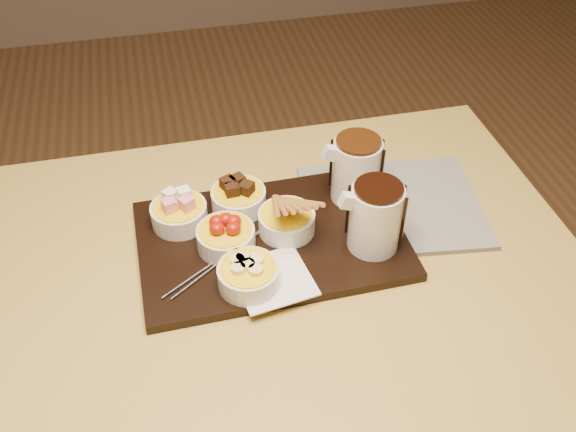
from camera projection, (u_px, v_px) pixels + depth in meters
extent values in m
cube|color=#B89944|center=(240.00, 281.00, 1.09)|extent=(1.20, 0.80, 0.04)
cylinder|color=#B89944|center=(428.00, 249.00, 1.68)|extent=(0.06, 0.06, 0.71)
cube|color=black|center=(271.00, 240.00, 1.13)|extent=(0.46, 0.31, 0.02)
cube|color=white|center=(273.00, 279.00, 1.04)|extent=(0.14, 0.14, 0.00)
cylinder|color=silver|center=(179.00, 214.00, 1.14)|extent=(0.10, 0.10, 0.04)
cylinder|color=silver|center=(239.00, 199.00, 1.17)|extent=(0.10, 0.10, 0.04)
cylinder|color=silver|center=(226.00, 238.00, 1.09)|extent=(0.10, 0.10, 0.04)
cylinder|color=silver|center=(287.00, 222.00, 1.12)|extent=(0.10, 0.10, 0.04)
cylinder|color=silver|center=(248.00, 276.00, 1.02)|extent=(0.10, 0.10, 0.04)
cylinder|color=silver|center=(375.00, 218.00, 1.07)|extent=(0.09, 0.09, 0.12)
cylinder|color=silver|center=(356.00, 170.00, 1.16)|extent=(0.09, 0.09, 0.12)
cube|color=beige|center=(392.00, 206.00, 1.20)|extent=(0.36, 0.30, 0.01)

